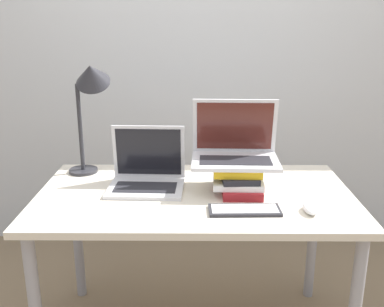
{
  "coord_description": "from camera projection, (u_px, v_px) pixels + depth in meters",
  "views": [
    {
      "loc": [
        0.0,
        -1.45,
        1.48
      ],
      "look_at": [
        -0.01,
        0.39,
        0.92
      ],
      "focal_mm": 42.0,
      "sensor_mm": 36.0,
      "label": 1
    }
  ],
  "objects": [
    {
      "name": "desk",
      "position": [
        195.0,
        210.0,
        1.99
      ],
      "size": [
        1.38,
        0.77,
        0.74
      ],
      "color": "beige",
      "rests_on": "ground_plane"
    },
    {
      "name": "laptop_on_books",
      "position": [
        235.0,
        149.0,
        1.99
      ],
      "size": [
        0.39,
        0.27,
        0.27
      ],
      "color": "silver",
      "rests_on": "book_stack"
    },
    {
      "name": "wireless_keyboard",
      "position": [
        245.0,
        210.0,
        1.78
      ],
      "size": [
        0.29,
        0.12,
        0.01
      ],
      "color": "#28282D",
      "rests_on": "desk"
    },
    {
      "name": "book_stack",
      "position": [
        239.0,
        178.0,
        1.97
      ],
      "size": [
        0.22,
        0.26,
        0.12
      ],
      "color": "maroon",
      "rests_on": "desk"
    },
    {
      "name": "laptop_left",
      "position": [
        147.0,
        175.0,
        2.02
      ],
      "size": [
        0.34,
        0.27,
        0.27
      ],
      "color": "silver",
      "rests_on": "desk"
    },
    {
      "name": "wall_back",
      "position": [
        195.0,
        38.0,
        2.78
      ],
      "size": [
        8.0,
        0.05,
        2.7
      ],
      "color": "silver",
      "rests_on": "ground_plane"
    },
    {
      "name": "mouse",
      "position": [
        310.0,
        208.0,
        1.77
      ],
      "size": [
        0.06,
        0.11,
        0.03
      ],
      "color": "white",
      "rests_on": "desk"
    },
    {
      "name": "desk_lamp",
      "position": [
        90.0,
        87.0,
        2.07
      ],
      "size": [
        0.23,
        0.2,
        0.58
      ],
      "color": "#28282D",
      "rests_on": "desk"
    }
  ]
}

